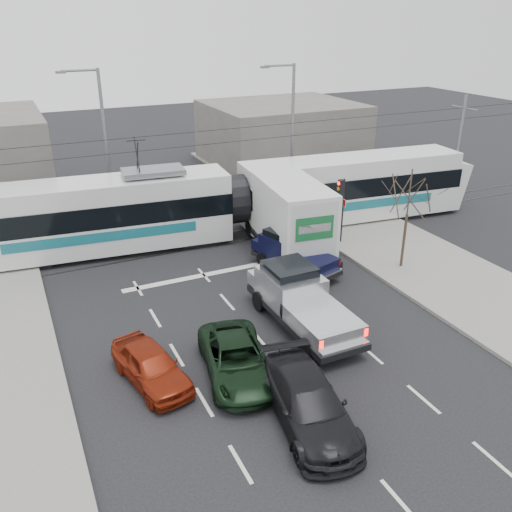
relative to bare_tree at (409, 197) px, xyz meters
name	(u,v)px	position (x,y,z in m)	size (l,w,h in m)	color
ground	(293,325)	(-7.60, -2.50, -3.79)	(120.00, 120.00, 0.00)	black
sidewalk_right	(458,282)	(1.40, -2.50, -3.72)	(6.00, 60.00, 0.15)	gray
rails	(208,241)	(-7.60, 7.50, -3.78)	(60.00, 1.60, 0.03)	#33302D
building_right	(281,133)	(4.40, 21.50, -1.29)	(12.00, 10.00, 5.00)	slate
bare_tree	(409,197)	(0.00, 0.00, 0.00)	(2.40, 2.40, 5.00)	#47382B
traffic_signal	(341,197)	(-1.13, 4.00, -1.05)	(0.44, 0.44, 3.60)	black
street_lamp_near	(290,127)	(-0.29, 11.50, 1.32)	(2.38, 0.25, 9.00)	slate
street_lamp_far	(102,137)	(-11.79, 13.50, 1.32)	(2.38, 0.25, 9.00)	slate
catenary	(205,175)	(-7.60, 7.50, 0.09)	(60.00, 0.20, 7.00)	black
tram	(234,200)	(-5.82, 7.81, -1.71)	(28.94, 5.65, 5.88)	silver
silver_pickup	(299,298)	(-7.29, -2.37, -2.65)	(2.31, 6.36, 2.31)	black
box_truck	(288,217)	(-4.19, 4.37, -1.82)	(3.68, 8.27, 4.00)	black
navy_pickup	(291,252)	(-5.11, 2.25, -2.81)	(3.00, 5.01, 1.99)	black
green_car	(237,359)	(-11.02, -4.60, -3.13)	(2.18, 4.73, 1.31)	black
red_car	(151,366)	(-13.87, -3.70, -3.12)	(1.60, 3.97, 1.35)	maroon
dark_car	(309,404)	(-9.96, -7.81, -3.06)	(2.06, 5.07, 1.47)	black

